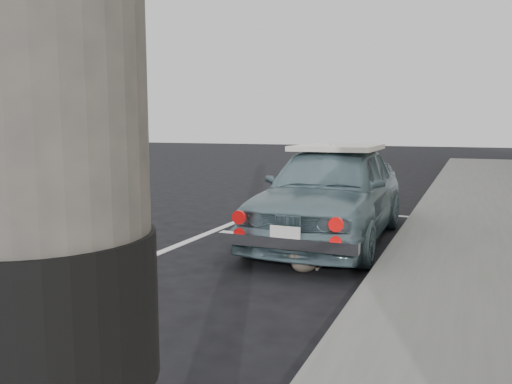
# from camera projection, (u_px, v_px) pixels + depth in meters

# --- Properties ---
(ground) EXTENTS (80.00, 80.00, 0.00)m
(ground) POSITION_uv_depth(u_px,v_px,m) (59.00, 348.00, 3.62)
(ground) COLOR black
(ground) RESTS_ON ground
(pline_front) EXTENTS (3.00, 0.12, 0.01)m
(pline_front) POSITION_uv_depth(u_px,v_px,m) (341.00, 212.00, 9.34)
(pline_front) COLOR silver
(pline_front) RESTS_ON ground
(pline_side) EXTENTS (0.12, 7.00, 0.01)m
(pline_side) POSITION_uv_depth(u_px,v_px,m) (177.00, 246.00, 6.70)
(pline_side) COLOR silver
(pline_side) RESTS_ON ground
(retro_coupe) EXTENTS (1.70, 4.06, 1.37)m
(retro_coupe) POSITION_uv_depth(u_px,v_px,m) (331.00, 191.00, 7.02)
(retro_coupe) COLOR slate
(retro_coupe) RESTS_ON ground
(cat) EXTENTS (0.37, 0.49, 0.29)m
(cat) POSITION_uv_depth(u_px,v_px,m) (304.00, 261.00, 5.49)
(cat) COLOR #61554A
(cat) RESTS_ON ground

